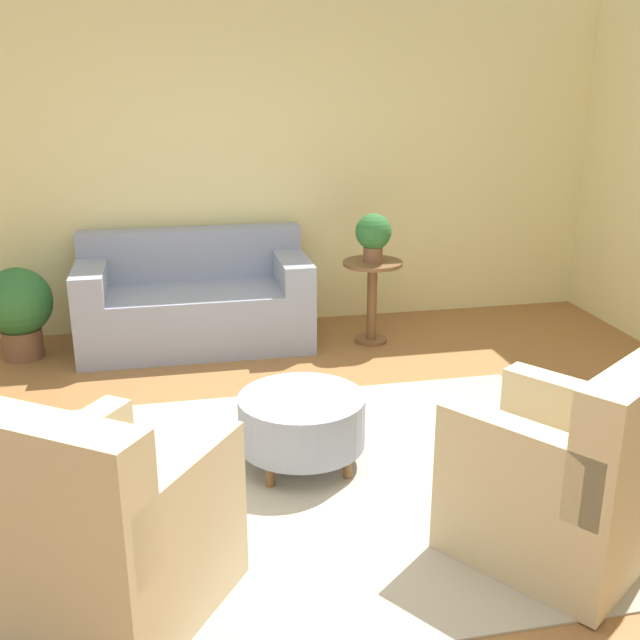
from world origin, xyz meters
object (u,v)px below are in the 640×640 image
at_px(ottoman_table, 302,420).
at_px(armchair_left, 112,536).
at_px(couch, 195,303).
at_px(potted_plant_on_side_table, 373,234).
at_px(potted_plant_floor, 18,307).
at_px(side_table, 372,289).
at_px(armchair_right, 564,483).

bearing_deg(ottoman_table, armchair_left, -131.63).
bearing_deg(couch, potted_plant_on_side_table, -10.80).
bearing_deg(potted_plant_floor, ottoman_table, -48.92).
xyz_separation_m(armchair_left, side_table, (1.87, 2.93, 0.07)).
bearing_deg(potted_plant_on_side_table, side_table, 180.00).
bearing_deg(couch, potted_plant_floor, -177.53).
height_order(armchair_right, ottoman_table, armchair_right).
relative_size(armchair_left, ottoman_table, 1.50).
bearing_deg(armchair_right, side_table, 91.21).
bearing_deg(potted_plant_on_side_table, armchair_left, -122.51).
distance_m(couch, armchair_right, 3.52).
xyz_separation_m(couch, armchair_right, (1.46, -3.20, 0.04)).
bearing_deg(side_table, potted_plant_floor, 175.61).
xyz_separation_m(armchair_left, ottoman_table, (0.95, 1.07, -0.11)).
relative_size(armchair_left, armchair_right, 1.00).
height_order(couch, ottoman_table, couch).
relative_size(armchair_right, potted_plant_on_side_table, 2.77).
relative_size(couch, ottoman_table, 2.56).
distance_m(side_table, potted_plant_on_side_table, 0.44).
distance_m(armchair_right, potted_plant_on_side_table, 2.98).
bearing_deg(potted_plant_floor, side_table, -4.39).
relative_size(couch, armchair_left, 1.71).
bearing_deg(armchair_right, couch, 114.51).
xyz_separation_m(ottoman_table, side_table, (0.92, 1.86, 0.18)).
xyz_separation_m(couch, potted_plant_floor, (-1.33, -0.06, 0.07)).
height_order(couch, armchair_left, armchair_left).
bearing_deg(potted_plant_on_side_table, potted_plant_floor, 175.61).
bearing_deg(armchair_right, potted_plant_floor, 131.55).
distance_m(armchair_left, potted_plant_floor, 3.26).
bearing_deg(armchair_right, potted_plant_on_side_table, 91.21).
relative_size(ottoman_table, potted_plant_on_side_table, 1.85).
xyz_separation_m(armchair_right, potted_plant_on_side_table, (-0.06, 2.93, 0.52)).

